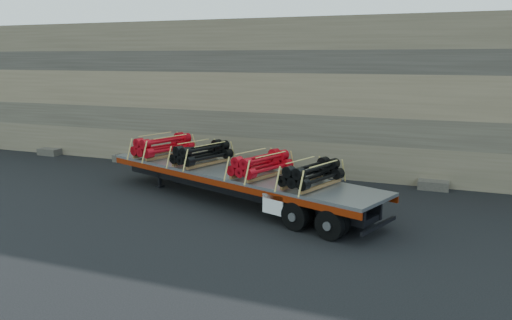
{
  "coord_description": "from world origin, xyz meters",
  "views": [
    {
      "loc": [
        7.47,
        -16.26,
        5.29
      ],
      "look_at": [
        0.73,
        0.88,
        1.49
      ],
      "focal_mm": 35.0,
      "sensor_mm": 36.0,
      "label": 1
    }
  ],
  "objects_px": {
    "bundle_rear": "(312,175)",
    "bundle_midfront": "(202,154)",
    "trailer": "(235,186)",
    "bundle_midrear": "(261,165)",
    "bundle_front": "(163,146)"
  },
  "relations": [
    {
      "from": "bundle_rear",
      "to": "bundle_midfront",
      "type": "bearing_deg",
      "value": -180.0
    },
    {
      "from": "trailer",
      "to": "bundle_midrear",
      "type": "relative_size",
      "value": 5.22
    },
    {
      "from": "trailer",
      "to": "bundle_midrear",
      "type": "xyz_separation_m",
      "value": [
        1.2,
        -0.43,
        0.99
      ]
    },
    {
      "from": "trailer",
      "to": "bundle_front",
      "type": "xyz_separation_m",
      "value": [
        -3.9,
        1.4,
        1.02
      ]
    },
    {
      "from": "trailer",
      "to": "bundle_midrear",
      "type": "distance_m",
      "value": 1.62
    },
    {
      "from": "trailer",
      "to": "bundle_midfront",
      "type": "distance_m",
      "value": 2.02
    },
    {
      "from": "trailer",
      "to": "bundle_front",
      "type": "distance_m",
      "value": 4.27
    },
    {
      "from": "bundle_front",
      "to": "bundle_midfront",
      "type": "height_order",
      "value": "bundle_front"
    },
    {
      "from": "bundle_midrear",
      "to": "bundle_front",
      "type": "bearing_deg",
      "value": -180.0
    },
    {
      "from": "bundle_midfront",
      "to": "bundle_midrear",
      "type": "distance_m",
      "value": 3.02
    },
    {
      "from": "bundle_front",
      "to": "bundle_midfront",
      "type": "bearing_deg",
      "value": 0.0
    },
    {
      "from": "trailer",
      "to": "bundle_midfront",
      "type": "height_order",
      "value": "bundle_midfront"
    },
    {
      "from": "bundle_midfront",
      "to": "trailer",
      "type": "bearing_deg",
      "value": -0.0
    },
    {
      "from": "bundle_midrear",
      "to": "bundle_rear",
      "type": "bearing_deg",
      "value": 0.0
    },
    {
      "from": "trailer",
      "to": "bundle_midrear",
      "type": "bearing_deg",
      "value": 0.0
    }
  ]
}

